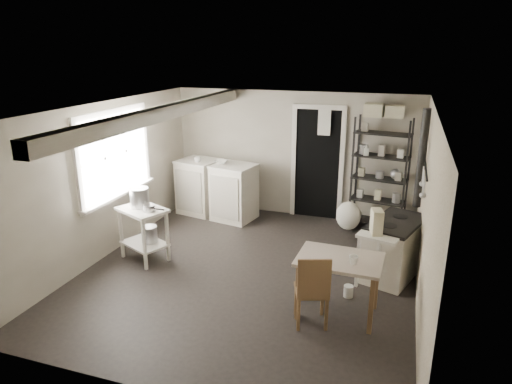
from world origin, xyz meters
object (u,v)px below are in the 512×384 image
(stockpot, at_px, (139,198))
(shelf_rack, at_px, (380,176))
(prep_table, at_px, (144,234))
(flour_sack, at_px, (348,216))
(stove, at_px, (394,246))
(base_cabinets, at_px, (217,192))
(work_table, at_px, (338,285))
(chair, at_px, (312,285))

(stockpot, distance_m, shelf_rack, 3.98)
(prep_table, height_order, flour_sack, prep_table)
(stockpot, xyz_separation_m, stove, (3.61, 0.57, -0.50))
(base_cabinets, relative_size, stove, 1.52)
(prep_table, bearing_deg, stove, 10.11)
(shelf_rack, height_order, flour_sack, shelf_rack)
(prep_table, distance_m, base_cabinets, 2.08)
(stockpot, relative_size, shelf_rack, 0.15)
(stockpot, height_order, base_cabinets, stockpot)
(stove, bearing_deg, flour_sack, 136.69)
(base_cabinets, xyz_separation_m, stove, (3.25, -1.43, -0.02))
(work_table, bearing_deg, chair, -133.05)
(shelf_rack, xyz_separation_m, chair, (-0.50, -3.20, -0.46))
(stockpot, bearing_deg, prep_table, -41.55)
(stove, relative_size, chair, 1.16)
(work_table, bearing_deg, flour_sack, 94.68)
(base_cabinets, relative_size, chair, 1.76)
(prep_table, distance_m, chair, 2.83)
(base_cabinets, bearing_deg, stockpot, -89.26)
(stove, bearing_deg, shelf_rack, 119.76)
(shelf_rack, relative_size, flour_sack, 3.84)
(base_cabinets, relative_size, work_table, 1.62)
(flour_sack, bearing_deg, stockpot, -143.77)
(prep_table, xyz_separation_m, flour_sack, (2.73, 2.11, -0.16))
(shelf_rack, xyz_separation_m, stove, (0.35, -1.71, -0.51))
(flour_sack, bearing_deg, chair, -90.80)
(chair, xyz_separation_m, flour_sack, (0.04, 2.97, -0.24))
(work_table, height_order, chair, chair)
(stove, bearing_deg, chair, -101.45)
(stockpot, distance_m, stove, 3.69)
(prep_table, height_order, stockpot, stockpot)
(stockpot, bearing_deg, stove, 8.98)
(base_cabinets, relative_size, flour_sack, 3.08)
(shelf_rack, height_order, work_table, shelf_rack)
(shelf_rack, bearing_deg, stockpot, -136.11)
(stove, distance_m, flour_sack, 1.70)
(chair, relative_size, flour_sack, 1.75)
(stockpot, bearing_deg, work_table, -11.95)
(chair, bearing_deg, work_table, 28.15)
(shelf_rack, bearing_deg, base_cabinets, -165.52)
(work_table, bearing_deg, shelf_rack, 85.42)
(stove, bearing_deg, prep_table, -151.72)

